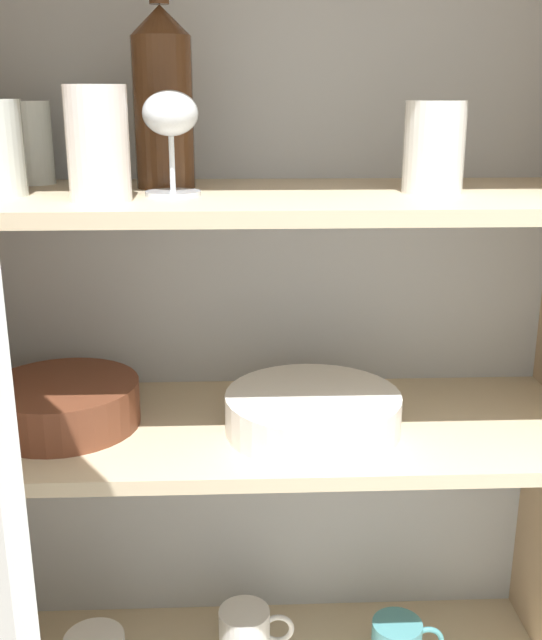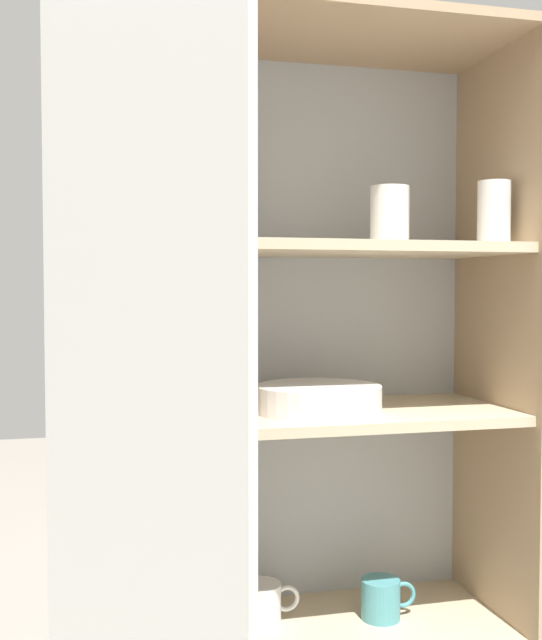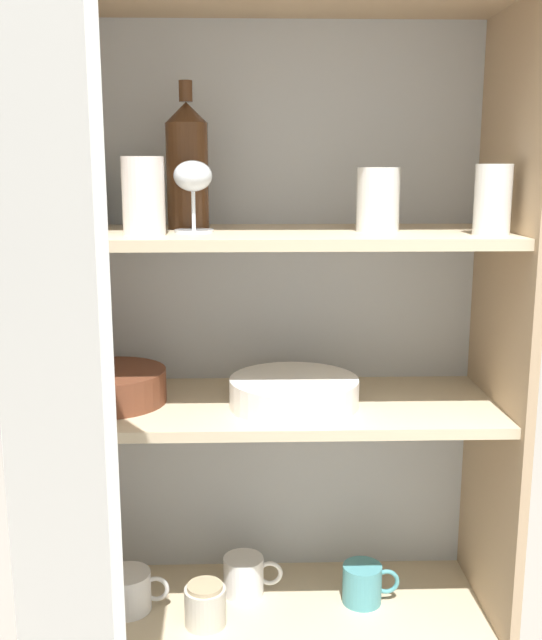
% 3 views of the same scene
% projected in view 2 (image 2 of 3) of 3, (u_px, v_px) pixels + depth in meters
% --- Properties ---
extents(cupboard_back_panel, '(0.90, 0.02, 1.50)m').
position_uv_depth(cupboard_back_panel, '(272.00, 407.00, 1.65)').
color(cupboard_back_panel, '#B2B7BC').
rests_on(cupboard_back_panel, ground_plane).
extents(cupboard_side_left, '(0.02, 0.37, 1.50)m').
position_uv_depth(cupboard_side_left, '(60.00, 431.00, 1.37)').
color(cupboard_side_left, tan).
rests_on(cupboard_side_left, ground_plane).
extents(cupboard_side_right, '(0.02, 0.37, 1.50)m').
position_uv_depth(cupboard_side_right, '(495.00, 412.00, 1.58)').
color(cupboard_side_right, tan).
rests_on(cupboard_side_right, ground_plane).
extents(cupboard_top_panel, '(0.90, 0.37, 0.02)m').
position_uv_depth(cupboard_top_panel, '(293.00, 31.00, 1.44)').
color(cupboard_top_panel, tan).
rests_on(cupboard_top_panel, cupboard_side_left).
extents(shelf_board_lower, '(0.87, 0.33, 0.02)m').
position_uv_depth(shelf_board_lower, '(293.00, 635.00, 1.49)').
color(shelf_board_lower, beige).
extents(shelf_board_middle, '(0.87, 0.33, 0.02)m').
position_uv_depth(shelf_board_middle, '(293.00, 416.00, 1.48)').
color(shelf_board_middle, beige).
extents(shelf_board_upper, '(0.87, 0.33, 0.02)m').
position_uv_depth(shelf_board_upper, '(293.00, 249.00, 1.46)').
color(shelf_board_upper, beige).
extents(cupboard_door, '(0.26, 0.38, 1.50)m').
position_uv_depth(cupboard_door, '(137.00, 476.00, 1.04)').
color(cupboard_door, silver).
rests_on(cupboard_door, ground_plane).
extents(tumbler_glass_0, '(0.08, 0.08, 0.12)m').
position_uv_depth(tumbler_glass_0, '(390.00, 216.00, 1.49)').
color(tumbler_glass_0, white).
rests_on(tumbler_glass_0, shelf_board_upper).
extents(tumbler_glass_1, '(0.08, 0.08, 0.12)m').
position_uv_depth(tumbler_glass_1, '(103.00, 207.00, 1.35)').
color(tumbler_glass_1, white).
rests_on(tumbler_glass_1, shelf_board_upper).
extents(tumbler_glass_2, '(0.06, 0.06, 0.12)m').
position_uv_depth(tumbler_glass_2, '(494.00, 213.00, 1.47)').
color(tumbler_glass_2, white).
rests_on(tumbler_glass_2, shelf_board_upper).
extents(tumbler_glass_3, '(0.07, 0.07, 0.13)m').
position_uv_depth(tumbler_glass_3, '(185.00, 202.00, 1.33)').
color(tumbler_glass_3, silver).
rests_on(tumbler_glass_3, shelf_board_upper).
extents(tumbler_glass_4, '(0.06, 0.06, 0.11)m').
position_uv_depth(tumbler_glass_4, '(109.00, 215.00, 1.48)').
color(tumbler_glass_4, white).
rests_on(tumbler_glass_4, shelf_board_upper).
extents(wine_glass_0, '(0.08, 0.08, 0.12)m').
position_uv_depth(wine_glass_0, '(158.00, 202.00, 1.50)').
color(wine_glass_0, white).
rests_on(wine_glass_0, shelf_board_upper).
extents(wine_glass_1, '(0.07, 0.07, 0.13)m').
position_uv_depth(wine_glass_1, '(226.00, 193.00, 1.39)').
color(wine_glass_1, white).
rests_on(wine_glass_1, shelf_board_upper).
extents(wine_bottle, '(0.08, 0.08, 0.27)m').
position_uv_depth(wine_bottle, '(210.00, 183.00, 1.48)').
color(wine_bottle, '#4C2D19').
rests_on(wine_bottle, shelf_board_upper).
extents(plate_stack_white, '(0.25, 0.25, 0.05)m').
position_uv_depth(plate_stack_white, '(318.00, 399.00, 1.46)').
color(plate_stack_white, white).
rests_on(plate_stack_white, shelf_board_middle).
extents(mixing_bowl_large, '(0.22, 0.22, 0.06)m').
position_uv_depth(mixing_bowl_large, '(134.00, 399.00, 1.41)').
color(mixing_bowl_large, brown).
rests_on(mixing_bowl_large, shelf_board_middle).
extents(coffee_mug_primary, '(0.13, 0.09, 0.08)m').
position_uv_depth(coffee_mug_primary, '(147.00, 626.00, 1.42)').
color(coffee_mug_primary, white).
rests_on(coffee_mug_primary, shelf_board_lower).
extents(coffee_mug_extra_1, '(0.12, 0.08, 0.08)m').
position_uv_depth(coffee_mug_extra_1, '(382.00, 599.00, 1.54)').
color(coffee_mug_extra_1, teal).
rests_on(coffee_mug_extra_1, shelf_board_lower).
extents(coffee_mug_extra_2, '(0.12, 0.08, 0.08)m').
position_uv_depth(coffee_mug_extra_2, '(261.00, 603.00, 1.53)').
color(coffee_mug_extra_2, white).
rests_on(coffee_mug_extra_2, shelf_board_lower).
extents(storage_jar, '(0.08, 0.08, 0.08)m').
position_uv_depth(storage_jar, '(234.00, 630.00, 1.40)').
color(storage_jar, beige).
rests_on(storage_jar, shelf_board_lower).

